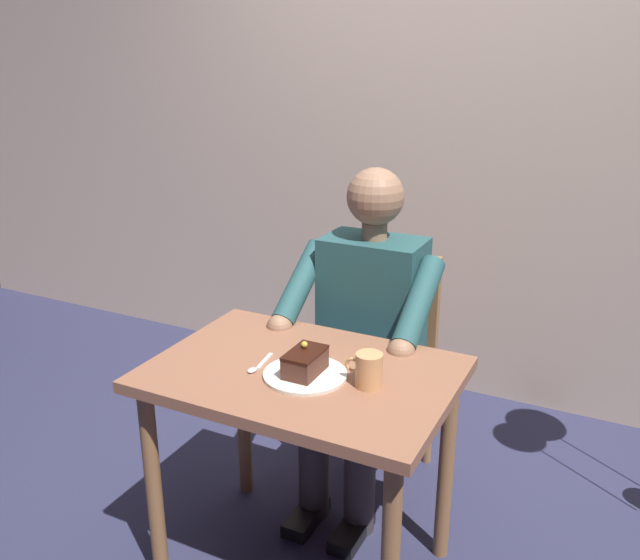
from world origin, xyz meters
name	(u,v)px	position (x,y,z in m)	size (l,w,h in m)	color
cafe_rear_panel	(456,77)	(0.00, -1.48, 1.50)	(6.40, 0.12, 3.00)	#C8AE99
dining_table	(303,401)	(0.00, 0.00, 0.61)	(0.90, 0.63, 0.72)	brown
chair	(380,357)	(0.00, -0.64, 0.48)	(0.42, 0.42, 0.88)	olive
seated_person	(364,336)	(0.00, -0.47, 0.64)	(0.53, 0.58, 1.24)	#254E50
dessert_plate	(305,374)	(-0.03, 0.04, 0.73)	(0.25, 0.25, 0.01)	silver
cake_slice	(305,362)	(-0.03, 0.04, 0.77)	(0.09, 0.14, 0.09)	#502C22
coffee_cup	(368,369)	(-0.22, 0.01, 0.78)	(0.11, 0.08, 0.10)	tan
dessert_spoon	(258,366)	(0.12, 0.05, 0.73)	(0.03, 0.14, 0.01)	silver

